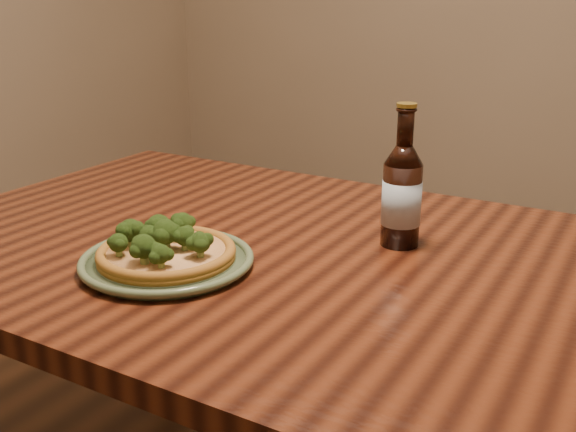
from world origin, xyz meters
The scene contains 4 objects.
table centered at (0.00, 0.10, 0.66)m, with size 1.60×0.90×0.75m.
plate centered at (-0.21, -0.07, 0.76)m, with size 0.28×0.28×0.02m.
pizza centered at (-0.21, -0.07, 0.78)m, with size 0.23×0.23×0.07m.
beer_bottle centered at (0.08, 0.21, 0.84)m, with size 0.07×0.07×0.25m.
Camera 1 is at (0.47, -0.85, 1.18)m, focal length 42.00 mm.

